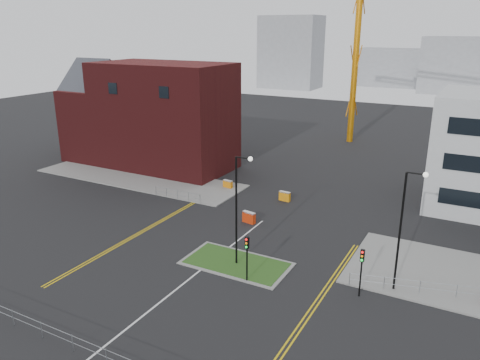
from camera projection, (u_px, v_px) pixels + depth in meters
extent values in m
plane|color=black|center=(155.00, 306.00, 32.14)|extent=(200.00, 200.00, 0.00)
cube|color=slate|center=(138.00, 178.00, 59.57)|extent=(28.00, 8.00, 0.12)
cube|color=slate|center=(236.00, 263.00, 37.91)|extent=(8.60, 4.60, 0.08)
cube|color=#294D19|center=(236.00, 263.00, 37.91)|extent=(8.00, 4.00, 0.12)
cube|color=#4C1314|center=(164.00, 116.00, 62.44)|extent=(18.00, 10.00, 14.00)
cube|color=black|center=(113.00, 88.00, 58.81)|extent=(1.40, 0.10, 1.40)
cube|color=black|center=(164.00, 92.00, 55.19)|extent=(1.40, 0.10, 1.40)
cube|color=#4C1314|center=(99.00, 123.00, 68.49)|extent=(6.00, 10.00, 10.00)
cube|color=#2D3038|center=(96.00, 88.00, 66.94)|extent=(6.40, 8.49, 8.49)
cylinder|color=orange|center=(357.00, 35.00, 73.74)|extent=(1.00, 1.00, 34.40)
cylinder|color=black|center=(236.00, 212.00, 36.53)|extent=(0.16, 0.16, 9.00)
cylinder|color=black|center=(243.00, 158.00, 34.87)|extent=(1.20, 0.10, 0.10)
sphere|color=silver|center=(250.00, 159.00, 34.60)|extent=(0.36, 0.36, 0.36)
cylinder|color=black|center=(400.00, 233.00, 32.78)|extent=(0.16, 0.16, 9.00)
cylinder|color=black|center=(416.00, 173.00, 31.12)|extent=(1.20, 0.10, 0.10)
sphere|color=silver|center=(426.00, 175.00, 30.85)|extent=(0.36, 0.36, 0.36)
cylinder|color=black|center=(247.00, 263.00, 34.88)|extent=(0.12, 0.12, 3.00)
cube|color=black|center=(247.00, 243.00, 34.36)|extent=(0.28, 0.22, 0.90)
sphere|color=red|center=(246.00, 240.00, 34.16)|extent=(0.18, 0.18, 0.18)
sphere|color=orange|center=(246.00, 243.00, 34.25)|extent=(0.18, 0.18, 0.18)
sphere|color=#0CCC33|center=(246.00, 247.00, 34.34)|extent=(0.18, 0.18, 0.18)
cylinder|color=black|center=(361.00, 277.00, 32.94)|extent=(0.12, 0.12, 3.00)
cube|color=black|center=(362.00, 255.00, 32.41)|extent=(0.28, 0.22, 0.90)
sphere|color=red|center=(362.00, 252.00, 32.21)|extent=(0.18, 0.18, 0.18)
sphere|color=orange|center=(362.00, 256.00, 32.31)|extent=(0.18, 0.18, 0.18)
sphere|color=#0CCC33|center=(362.00, 260.00, 32.40)|extent=(0.18, 0.18, 0.18)
cylinder|color=gray|center=(88.00, 343.00, 26.79)|extent=(24.00, 0.04, 0.04)
cylinder|color=gray|center=(89.00, 350.00, 26.95)|extent=(24.00, 0.04, 0.04)
cylinder|color=gray|center=(177.00, 191.00, 51.85)|extent=(6.00, 0.04, 0.04)
cylinder|color=gray|center=(177.00, 195.00, 52.00)|extent=(6.00, 0.04, 0.04)
cylinder|color=gray|center=(156.00, 191.00, 53.36)|extent=(0.05, 0.05, 1.10)
cylinder|color=gray|center=(200.00, 199.00, 50.64)|extent=(0.05, 0.05, 1.10)
cylinder|color=gray|center=(350.00, 279.00, 34.52)|extent=(0.05, 0.05, 1.10)
cube|color=silver|center=(172.00, 292.00, 33.81)|extent=(0.15, 30.00, 0.01)
cube|color=gold|center=(146.00, 229.00, 44.57)|extent=(0.12, 24.00, 0.01)
cube|color=gold|center=(148.00, 229.00, 44.44)|extent=(0.12, 24.00, 0.01)
cube|color=gold|center=(316.00, 300.00, 32.86)|extent=(0.12, 20.00, 0.01)
cube|color=gold|center=(320.00, 301.00, 32.72)|extent=(0.12, 20.00, 0.01)
cube|color=gray|center=(291.00, 52.00, 147.21)|extent=(18.00, 12.00, 22.00)
cube|color=gray|center=(466.00, 66.00, 133.90)|extent=(24.00, 12.00, 16.00)
cube|color=gray|center=(406.00, 68.00, 151.02)|extent=(30.00, 12.00, 12.00)
cube|color=orange|center=(228.00, 184.00, 55.67)|extent=(1.25, 0.59, 1.00)
cube|color=silver|center=(228.00, 181.00, 55.53)|extent=(1.25, 0.59, 0.12)
cube|color=orange|center=(285.00, 196.00, 51.65)|extent=(1.28, 0.51, 1.05)
cube|color=silver|center=(285.00, 192.00, 51.51)|extent=(1.28, 0.51, 0.13)
cube|color=red|center=(249.00, 217.00, 45.80)|extent=(1.39, 0.68, 1.11)
cube|color=silver|center=(249.00, 213.00, 45.65)|extent=(1.39, 0.68, 0.13)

